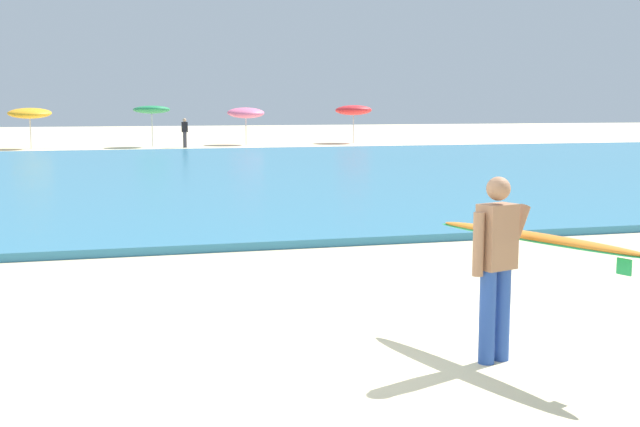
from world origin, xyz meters
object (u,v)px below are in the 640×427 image
Objects in this scene: beach_umbrella_1 at (30,113)px; beach_umbrella_2 at (152,110)px; beachgoer_near_row_left at (185,132)px; surfer_with_board at (514,251)px; beach_umbrella_3 at (246,113)px; beach_umbrella_4 at (353,110)px.

beach_umbrella_2 is at bearing 1.70° from beach_umbrella_1.
surfer_with_board is at bearing -91.13° from beachgoer_near_row_left.
surfer_with_board is at bearing -88.67° from beach_umbrella_2.
beach_umbrella_2 reaches higher than beach_umbrella_3.
beach_umbrella_2 reaches higher than surfer_with_board.
beach_umbrella_4 is 10.72m from beachgoer_near_row_left.
beach_umbrella_4 is at bearing 5.04° from beach_umbrella_1.
beach_umbrella_2 reaches higher than beach_umbrella_1.
surfer_with_board is 37.68m from beachgoer_near_row_left.
beach_umbrella_1 is at bearing -173.51° from beach_umbrella_3.
beachgoer_near_row_left is (0.75, 37.67, -0.18)m from surfer_with_board.
beach_umbrella_3 is (11.68, 1.33, -0.03)m from beach_umbrella_1.
beach_umbrella_2 is at bearing 144.88° from beachgoer_near_row_left.
beach_umbrella_1 is 1.42× the size of beachgoer_near_row_left.
beach_umbrella_2 reaches higher than beachgoer_near_row_left.
surfer_with_board is 1.62× the size of beachgoer_near_row_left.
beach_umbrella_1 is 18.35m from beach_umbrella_4.
surfer_with_board is 39.31m from beach_umbrella_1.
surfer_with_board is 1.14× the size of beach_umbrella_1.
beach_umbrella_4 reaches higher than beachgoer_near_row_left.
beach_umbrella_3 is at bearing 31.58° from beachgoer_near_row_left.
beach_umbrella_1 reaches higher than surfer_with_board.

